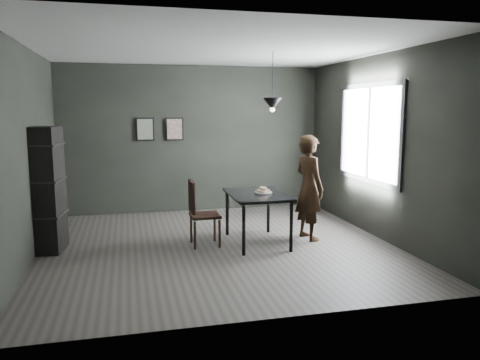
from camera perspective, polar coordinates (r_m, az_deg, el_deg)
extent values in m
plane|color=#34302D|center=(6.92, -2.75, -7.97)|extent=(5.00, 5.00, 0.00)
cube|color=black|center=(9.11, -5.79, 4.98)|extent=(5.00, 0.10, 2.80)
cube|color=silver|center=(6.68, -2.93, 15.72)|extent=(5.00, 5.00, 0.02)
cube|color=white|center=(7.68, 15.44, 5.53)|extent=(0.02, 1.80, 1.40)
cube|color=black|center=(7.68, 15.37, 5.53)|extent=(0.04, 1.96, 1.56)
cube|color=black|center=(6.88, 2.12, -1.80)|extent=(0.80, 1.20, 0.04)
cylinder|color=black|center=(6.37, 0.46, -6.11)|extent=(0.05, 0.05, 0.71)
cylinder|color=black|center=(6.56, 6.26, -5.72)|extent=(0.05, 0.05, 0.71)
cylinder|color=black|center=(7.39, -1.58, -4.03)|extent=(0.05, 0.05, 0.71)
cylinder|color=black|center=(7.56, 3.49, -3.76)|extent=(0.05, 0.05, 0.71)
cylinder|color=white|center=(6.88, 2.85, -1.58)|extent=(0.23, 0.23, 0.01)
torus|color=beige|center=(6.90, 3.20, -1.32)|extent=(0.12, 0.12, 0.04)
torus|color=beige|center=(6.90, 2.51, -1.32)|extent=(0.12, 0.12, 0.04)
torus|color=beige|center=(6.83, 2.86, -1.42)|extent=(0.12, 0.12, 0.04)
torus|color=beige|center=(6.87, 2.86, -1.03)|extent=(0.17, 0.17, 0.06)
imported|color=black|center=(7.17, 8.42, -0.91)|extent=(0.51, 0.66, 1.60)
cube|color=black|center=(6.83, -4.30, -4.32)|extent=(0.42, 0.42, 0.04)
cube|color=black|center=(6.74, -5.90, -2.02)|extent=(0.05, 0.42, 0.46)
cylinder|color=black|center=(6.69, -5.52, -6.76)|extent=(0.04, 0.04, 0.41)
cylinder|color=black|center=(6.76, -2.51, -6.58)|extent=(0.04, 0.04, 0.41)
cylinder|color=black|center=(7.03, -5.98, -6.00)|extent=(0.04, 0.04, 0.41)
cylinder|color=black|center=(7.09, -3.11, -5.84)|extent=(0.04, 0.04, 0.41)
cube|color=black|center=(7.01, -22.31, -1.09)|extent=(0.40, 0.62, 1.74)
cylinder|color=black|center=(6.95, 4.01, 12.33)|extent=(0.01, 0.01, 0.75)
cone|color=black|center=(6.93, 3.97, 9.23)|extent=(0.28, 0.28, 0.18)
sphere|color=#FFE0B2|center=(6.93, 3.97, 8.57)|extent=(0.07, 0.07, 0.07)
cube|color=black|center=(9.00, -11.50, 6.08)|extent=(0.34, 0.03, 0.44)
cube|color=#384F47|center=(8.98, -11.50, 6.07)|extent=(0.28, 0.01, 0.38)
cube|color=black|center=(9.03, -7.99, 6.18)|extent=(0.34, 0.03, 0.44)
cube|color=brown|center=(9.01, -7.98, 6.17)|extent=(0.28, 0.01, 0.38)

